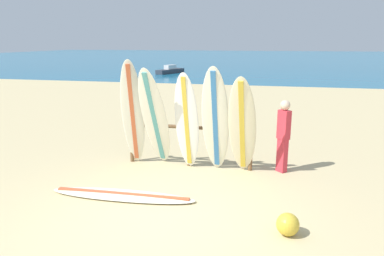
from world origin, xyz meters
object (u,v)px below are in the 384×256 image
Objects in this scene: surfboard_leaning_center_left at (187,122)px; surfboard_leaning_center_right at (242,126)px; surfboard_leaning_left at (155,118)px; small_boat_offshore at (170,70)px; beach_ball at (288,224)px; surfboard_lying_on_sand at (122,195)px; surfboard_leaning_far_left at (133,113)px; surfboard_rack at (189,137)px; beachgoer_standing at (283,133)px; surfboard_leaning_center at (215,121)px.

surfboard_leaning_center_right is at bearing -5.12° from surfboard_leaning_center_left.
small_boat_offshore is at bearing 105.25° from surfboard_leaning_left.
surfboard_lying_on_sand is at bearing 166.34° from beach_ball.
surfboard_leaning_far_left is 2.06m from surfboard_lying_on_sand.
surfboard_leaning_far_left is 1.06× the size of surfboard_leaning_left.
beach_ball is (2.86, -0.70, 0.13)m from surfboard_lying_on_sand.
surfboard_rack is at bearing -72.96° from small_boat_offshore.
surfboard_leaning_far_left reaches higher than surfboard_leaning_left.
surfboard_leaning_left is 2.74m from beachgoer_standing.
surfboard_leaning_left is 0.83× the size of surfboard_lying_on_sand.
surfboard_leaning_far_left is 1.04× the size of surfboard_leaning_center.
surfboard_leaning_center_left is at bearing 3.58° from surfboard_leaning_left.
surfboard_rack is at bearing 93.59° from surfboard_leaning_center_left.
surfboard_leaning_center_right reaches higher than small_boat_offshore.
surfboard_leaning_center_left reaches higher than small_boat_offshore.
beach_ball reaches higher than surfboard_lying_on_sand.
surfboard_leaning_center_left is 0.62m from surfboard_leaning_center.
surfboard_leaning_center_right reaches higher than beachgoer_standing.
surfboard_leaning_center reaches higher than beach_ball.
surfboard_leaning_center_left is 23.94m from small_boat_offshore.
small_boat_offshore is at bearing 111.65° from beachgoer_standing.
surfboard_lying_on_sand is (-0.80, -1.90, -0.64)m from surfboard_rack.
surfboard_lying_on_sand is 0.84× the size of small_boat_offshore.
surfboard_leaning_left reaches higher than surfboard_leaning_center_right.
beachgoer_standing is 24.28m from small_boat_offshore.
surfboard_leaning_far_left is at bearing 103.86° from surfboard_lying_on_sand.
surfboard_leaning_center is at bearing -27.87° from surfboard_rack.
surfboard_lying_on_sand is (-1.43, -1.57, -1.11)m from surfboard_leaning_center.
small_boat_offshore is at bearing 109.64° from beach_ball.
small_boat_offshore is (-6.26, 22.94, -0.87)m from surfboard_leaning_left.
surfboard_leaning_far_left is 4.15m from beach_ball.
beach_ball is at bearing -48.57° from surfboard_leaning_center_left.
surfboard_leaning_center_right is 24.41m from small_boat_offshore.
surfboard_lying_on_sand is (-0.12, -1.58, -1.09)m from surfboard_leaning_left.
surfboard_lying_on_sand is at bearing -132.45° from surfboard_leaning_center.
surfboard_leaning_center_left is at bearing -170.42° from beachgoer_standing.
surfboard_leaning_center_left reaches higher than surfboard_rack.
surfboard_leaning_left is 1.87m from surfboard_leaning_center_right.
beachgoer_standing reaches higher than surfboard_lying_on_sand.
surfboard_leaning_center_right is 6.33× the size of beach_ball.
beach_ball is at bearing -57.69° from surfboard_leaning_center.
beachgoer_standing is at bearing 34.86° from surfboard_lying_on_sand.
surfboard_leaning_far_left is 23.60m from small_boat_offshore.
surfboard_leaning_center_left reaches higher than beachgoer_standing.
beachgoer_standing reaches higher than small_boat_offshore.
beachgoer_standing is at bearing 16.00° from surfboard_leaning_center.
surfboard_leaning_center_right is at bearing 37.39° from surfboard_lying_on_sand.
surfboard_leaning_far_left reaches higher than beach_ball.
beach_ball is (3.27, -2.34, -1.03)m from surfboard_leaning_far_left.
surfboard_leaning_far_left is at bearing -168.16° from surfboard_rack.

